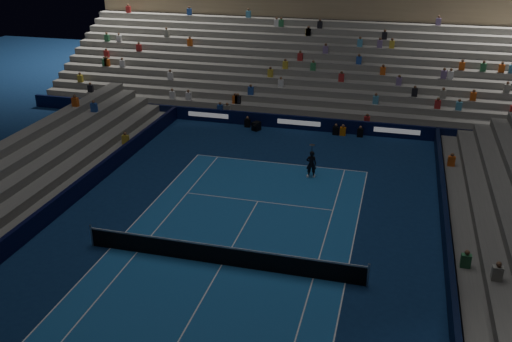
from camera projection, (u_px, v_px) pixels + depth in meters
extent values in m
plane|color=#0C234B|center=(222.00, 265.00, 25.05)|extent=(90.00, 90.00, 0.00)
cube|color=#1C589C|center=(222.00, 265.00, 25.05)|extent=(10.97, 23.77, 0.01)
cube|color=black|center=(299.00, 123.00, 41.20)|extent=(44.00, 0.25, 1.00)
cube|color=black|center=(451.00, 288.00, 22.60)|extent=(0.25, 37.00, 1.00)
cube|color=black|center=(30.00, 228.00, 27.10)|extent=(0.25, 37.00, 1.00)
cube|color=slate|center=(302.00, 122.00, 42.18)|extent=(44.00, 1.00, 0.50)
cube|color=slate|center=(304.00, 114.00, 42.96)|extent=(44.00, 1.00, 1.00)
cube|color=slate|center=(306.00, 107.00, 43.74)|extent=(44.00, 1.00, 1.50)
cube|color=slate|center=(309.00, 101.00, 44.53)|extent=(44.00, 1.00, 2.00)
cube|color=slate|center=(311.00, 94.00, 45.31)|extent=(44.00, 1.00, 2.50)
cube|color=slate|center=(313.00, 88.00, 46.09)|extent=(44.00, 1.00, 3.00)
cube|color=slate|center=(315.00, 82.00, 46.87)|extent=(44.00, 1.00, 3.50)
cube|color=slate|center=(317.00, 76.00, 47.65)|extent=(44.00, 1.00, 4.00)
cube|color=slate|center=(319.00, 70.00, 48.44)|extent=(44.00, 1.00, 4.50)
cube|color=slate|center=(321.00, 65.00, 49.22)|extent=(44.00, 1.00, 5.00)
cube|color=slate|center=(323.00, 60.00, 50.00)|extent=(44.00, 1.00, 5.50)
cube|color=slate|center=(325.00, 54.00, 50.78)|extent=(44.00, 1.00, 6.00)
cube|color=#967F5C|center=(329.00, 6.00, 50.09)|extent=(44.00, 0.60, 2.20)
cube|color=#5F5F5B|center=(471.00, 297.00, 22.52)|extent=(1.00, 37.00, 0.50)
cube|color=#5F5F5B|center=(499.00, 295.00, 22.18)|extent=(1.00, 37.00, 1.00)
cube|color=slate|center=(17.00, 230.00, 27.38)|extent=(1.00, 37.00, 0.50)
cylinder|color=#B2B2B7|center=(92.00, 235.00, 26.31)|extent=(0.10, 0.10, 1.10)
cylinder|color=#B2B2B7|center=(368.00, 275.00, 23.35)|extent=(0.10, 0.10, 1.10)
cube|color=black|center=(222.00, 256.00, 24.87)|extent=(12.80, 0.03, 0.90)
cube|color=white|center=(221.00, 247.00, 24.67)|extent=(12.80, 0.04, 0.08)
imported|color=black|center=(311.00, 164.00, 33.35)|extent=(0.67, 0.51, 1.66)
cube|color=black|center=(256.00, 126.00, 41.06)|extent=(0.68, 0.73, 0.63)
cylinder|color=black|center=(255.00, 126.00, 40.57)|extent=(0.29, 0.38, 0.16)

